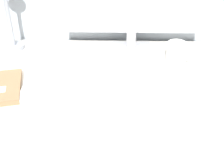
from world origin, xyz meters
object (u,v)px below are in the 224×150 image
laptop (66,86)px  ereader (72,82)px  coffee_mug (177,54)px  pen (122,88)px  keyboard (158,87)px  desk_lamp (6,2)px

laptop → ereader: bearing=22.1°
ereader → coffee_mug: size_ratio=1.36×
laptop → pen: (0.22, -0.01, -0.00)m
keyboard → laptop: laptop is taller
keyboard → desk_lamp: desk_lamp is taller
keyboard → coffee_mug: (0.10, 0.19, 0.05)m
keyboard → pen: 0.14m
ereader → pen: size_ratio=1.14×
desk_lamp → keyboard: bearing=-26.6°
laptop → coffee_mug: 0.50m
desk_lamp → pen: (0.52, -0.34, -0.23)m
laptop → desk_lamp: desk_lamp is taller
laptop → desk_lamp: size_ratio=0.94×
keyboard → pen: (-0.14, -0.01, -0.00)m
pen → ereader: bearing=174.9°
desk_lamp → coffee_mug: size_ratio=2.98×
laptop → pen: size_ratio=2.36×
ereader → pen: bearing=-5.1°
keyboard → pen: bearing=-176.6°
desk_lamp → pen: 0.66m
ereader → laptop: bearing=-157.9°
laptop → pen: bearing=-2.1°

